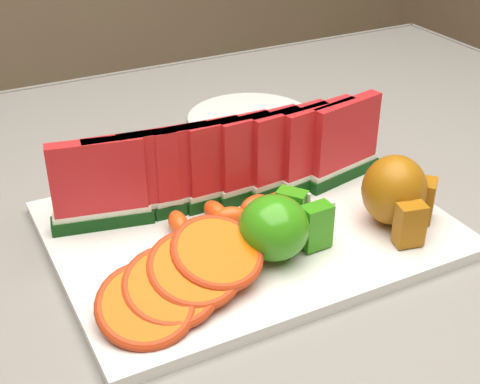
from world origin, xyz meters
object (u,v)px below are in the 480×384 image
(platter, at_px, (249,228))
(side_plate, at_px, (251,120))
(apple_cluster, at_px, (279,226))
(pear_cluster, at_px, (397,193))

(platter, xyz_separation_m, side_plate, (0.14, 0.25, -0.00))
(apple_cluster, distance_m, side_plate, 0.34)
(pear_cluster, distance_m, side_plate, 0.32)
(platter, xyz_separation_m, pear_cluster, (0.13, -0.07, 0.04))
(pear_cluster, xyz_separation_m, side_plate, (0.00, 0.32, -0.05))
(apple_cluster, bearing_deg, platter, 89.85)
(apple_cluster, bearing_deg, pear_cluster, -3.60)
(apple_cluster, relative_size, side_plate, 0.51)
(platter, relative_size, pear_cluster, 4.47)
(side_plate, bearing_deg, pear_cluster, -90.23)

